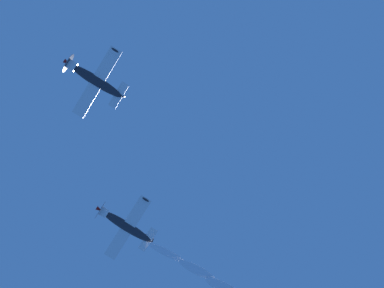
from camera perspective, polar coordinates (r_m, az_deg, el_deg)
The scene contains 2 objects.
airplane_lead at distance 80.41m, azimuth -8.73°, elevation 5.69°, with size 9.65×8.64×2.97m.
airplane_left_wingman at distance 85.05m, azimuth -6.02°, elevation -7.20°, with size 9.69×8.65×2.75m.
Camera 1 is at (12.68, 7.01, 1.68)m, focal length 59.90 mm.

